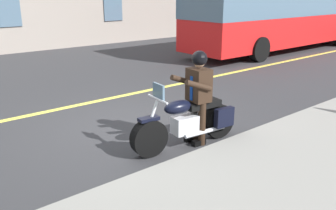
{
  "coord_description": "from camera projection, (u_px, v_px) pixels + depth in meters",
  "views": [
    {
      "loc": [
        3.76,
        5.96,
        2.74
      ],
      "look_at": [
        -0.13,
        1.21,
        0.75
      ],
      "focal_mm": 37.92,
      "sensor_mm": 36.0,
      "label": 1
    }
  ],
  "objects": [
    {
      "name": "ground_plane",
      "position": [
        127.0,
        126.0,
        7.5
      ],
      "size": [
        80.0,
        80.0,
        0.0
      ],
      "primitive_type": "plane",
      "color": "#333335"
    },
    {
      "name": "lane_center_stripe",
      "position": [
        84.0,
        104.0,
        8.97
      ],
      "size": [
        60.0,
        0.16,
        0.01
      ],
      "primitive_type": "cube",
      "color": "#E5DB4C",
      "rests_on": "ground_plane"
    },
    {
      "name": "motorcycle_main",
      "position": [
        189.0,
        122.0,
        6.47
      ],
      "size": [
        2.22,
        0.74,
        1.26
      ],
      "color": "black",
      "rests_on": "ground_plane"
    },
    {
      "name": "rider_main",
      "position": [
        198.0,
        90.0,
        6.39
      ],
      "size": [
        0.66,
        0.6,
        1.74
      ],
      "color": "black",
      "rests_on": "ground_plane"
    },
    {
      "name": "bus_near",
      "position": [
        283.0,
        10.0,
        16.56
      ],
      "size": [
        11.05,
        2.7,
        3.3
      ],
      "color": "red",
      "rests_on": "ground_plane"
    }
  ]
}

